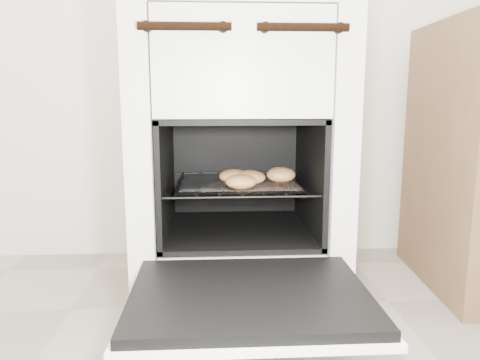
# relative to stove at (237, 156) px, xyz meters

# --- Properties ---
(stove) EXTENTS (0.61, 0.68, 0.94)m
(stove) POSITION_rel_stove_xyz_m (0.00, 0.00, 0.00)
(stove) COLOR white
(stove) RESTS_ON ground
(oven_door) EXTENTS (0.55, 0.43, 0.04)m
(oven_door) POSITION_rel_stove_xyz_m (0.00, -0.52, -0.25)
(oven_door) COLOR black
(oven_door) RESTS_ON stove
(oven_rack) EXTENTS (0.45, 0.43, 0.01)m
(oven_rack) POSITION_rel_stove_xyz_m (0.00, -0.07, -0.08)
(oven_rack) COLOR black
(oven_rack) RESTS_ON stove
(foil_sheet) EXTENTS (0.35, 0.31, 0.01)m
(foil_sheet) POSITION_rel_stove_xyz_m (0.00, -0.09, -0.07)
(foil_sheet) COLOR white
(foil_sheet) RESTS_ON oven_rack
(baked_rolls) EXTENTS (0.25, 0.20, 0.04)m
(baked_rolls) POSITION_rel_stove_xyz_m (0.04, -0.14, -0.05)
(baked_rolls) COLOR #E49C5B
(baked_rolls) RESTS_ON foil_sheet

